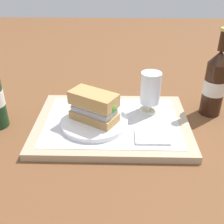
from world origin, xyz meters
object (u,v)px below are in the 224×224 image
at_px(sandwich, 95,107).
at_px(beer_bottle, 215,83).
at_px(plate, 94,122).
at_px(beer_glass, 150,91).

distance_m(sandwich, beer_bottle, 0.37).
xyz_separation_m(plate, beer_glass, (0.16, 0.08, 0.06)).
distance_m(beer_glass, beer_bottle, 0.20).
xyz_separation_m(plate, beer_bottle, (0.36, 0.11, 0.08)).
bearing_deg(plate, beer_glass, 25.70).
height_order(beer_glass, beer_bottle, beer_bottle).
relative_size(plate, sandwich, 1.31).
xyz_separation_m(sandwich, beer_glass, (0.16, 0.08, 0.01)).
bearing_deg(beer_glass, beer_bottle, 8.66).
distance_m(plate, beer_bottle, 0.38).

